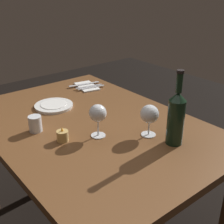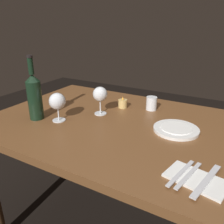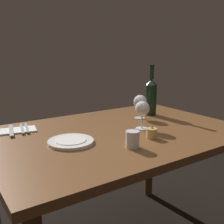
% 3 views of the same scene
% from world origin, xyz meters
% --- Properties ---
extents(dining_table, '(1.30, 0.90, 0.74)m').
position_xyz_m(dining_table, '(0.00, 0.00, 0.65)').
color(dining_table, brown).
rests_on(dining_table, ground).
extents(wine_glass_left, '(0.08, 0.08, 0.15)m').
position_xyz_m(wine_glass_left, '(-0.27, -0.14, 0.84)').
color(wine_glass_left, white).
rests_on(wine_glass_left, dining_table).
extents(wine_glass_right, '(0.08, 0.08, 0.15)m').
position_xyz_m(wine_glass_right, '(-0.13, 0.05, 0.85)').
color(wine_glass_right, white).
rests_on(wine_glass_right, dining_table).
extents(wine_bottle, '(0.07, 0.07, 0.32)m').
position_xyz_m(wine_bottle, '(-0.39, -0.17, 0.86)').
color(wine_bottle, black).
rests_on(wine_bottle, dining_table).
extents(water_tumbler, '(0.06, 0.06, 0.08)m').
position_xyz_m(water_tumbler, '(0.09, 0.24, 0.77)').
color(water_tumbler, white).
rests_on(water_tumbler, dining_table).
extents(votive_candle, '(0.05, 0.05, 0.07)m').
position_xyz_m(votive_candle, '(-0.07, 0.19, 0.76)').
color(votive_candle, '#DBB266').
rests_on(votive_candle, dining_table).
extents(dinner_plate, '(0.21, 0.21, 0.02)m').
position_xyz_m(dinner_plate, '(0.29, 0.04, 0.75)').
color(dinner_plate, white).
rests_on(dinner_plate, dining_table).
extents(folded_napkin, '(0.21, 0.15, 0.01)m').
position_xyz_m(folded_napkin, '(0.44, -0.28, 0.74)').
color(folded_napkin, white).
rests_on(folded_napkin, dining_table).
extents(fork_inner, '(0.05, 0.18, 0.00)m').
position_xyz_m(fork_inner, '(0.41, -0.28, 0.75)').
color(fork_inner, silver).
rests_on(fork_inner, folded_napkin).
extents(fork_outer, '(0.05, 0.18, 0.00)m').
position_xyz_m(fork_outer, '(0.39, -0.28, 0.75)').
color(fork_outer, silver).
rests_on(fork_outer, folded_napkin).
extents(table_knife, '(0.06, 0.21, 0.00)m').
position_xyz_m(table_knife, '(0.47, -0.28, 0.75)').
color(table_knife, silver).
rests_on(table_knife, folded_napkin).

